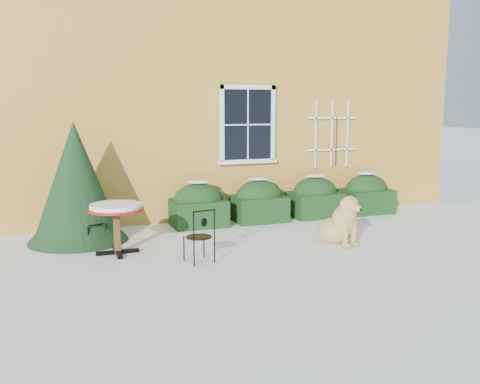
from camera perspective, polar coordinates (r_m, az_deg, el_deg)
name	(u,v)px	position (r m, az deg, el deg)	size (l,w,h in m)	color
ground	(262,258)	(8.47, 2.39, -7.04)	(80.00, 80.00, 0.00)	white
house	(162,74)	(14.86, -8.32, 12.38)	(12.40, 8.40, 6.40)	gold
hedge_row	(288,200)	(11.31, 5.09, -0.85)	(4.95, 0.80, 0.91)	black
evergreen_shrub	(77,194)	(9.76, -17.04, -0.17)	(1.74, 1.74, 2.11)	black
bistro_table	(116,212)	(8.76, -13.09, -2.13)	(0.88, 0.88, 0.82)	black
patio_chair_near	(200,236)	(8.15, -4.28, -4.67)	(0.44, 0.43, 0.83)	black
patio_chair_far	(90,221)	(9.45, -15.71, -3.04)	(0.50, 0.50, 0.84)	black
dog	(340,224)	(9.37, 10.67, -3.34)	(0.71, 1.00, 0.89)	tan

